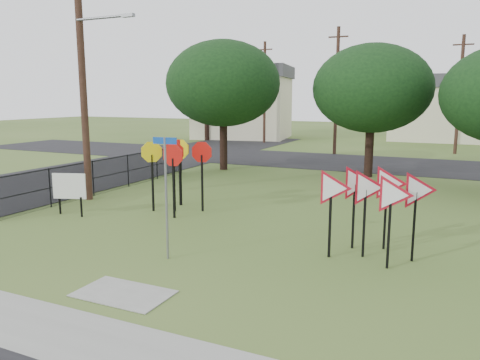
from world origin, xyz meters
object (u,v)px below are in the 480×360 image
object	(u,v)px
street_name_sign	(166,191)
stop_sign_cluster	(177,159)
info_board	(69,188)
yield_sign_cluster	(374,191)

from	to	relation	value
street_name_sign	stop_sign_cluster	size ratio (longest dim) A/B	1.22
stop_sign_cluster	info_board	bearing A→B (deg)	-142.62
yield_sign_cluster	info_board	size ratio (longest dim) A/B	1.98
info_board	stop_sign_cluster	bearing A→B (deg)	37.38
street_name_sign	stop_sign_cluster	xyz separation A→B (m)	(-2.63, 4.60, 0.11)
stop_sign_cluster	info_board	xyz separation A→B (m)	(-2.98, -2.28, -0.90)
stop_sign_cluster	yield_sign_cluster	world-z (taller)	stop_sign_cluster
street_name_sign	yield_sign_cluster	size ratio (longest dim) A/B	1.05
yield_sign_cluster	info_board	xyz separation A→B (m)	(-10.32, -0.06, -0.74)
info_board	yield_sign_cluster	bearing A→B (deg)	0.33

